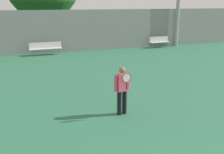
{
  "coord_description": "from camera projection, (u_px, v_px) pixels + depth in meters",
  "views": [
    {
      "loc": [
        -3.19,
        -2.01,
        3.39
      ],
      "look_at": [
        -0.12,
        6.25,
        0.88
      ],
      "focal_mm": 42.0,
      "sensor_mm": 36.0,
      "label": 1
    }
  ],
  "objects": [
    {
      "name": "bench_courtside_near",
      "position": [
        46.0,
        47.0,
        17.51
      ],
      "size": [
        2.13,
        0.4,
        0.84
      ],
      "color": "silver",
      "rests_on": "ground_plane"
    },
    {
      "name": "bench_courtside_far",
      "position": [
        159.0,
        41.0,
        20.42
      ],
      "size": [
        1.61,
        0.4,
        0.84
      ],
      "color": "silver",
      "rests_on": "ground_plane"
    },
    {
      "name": "back_fence",
      "position": [
        63.0,
        31.0,
        18.22
      ],
      "size": [
        34.46,
        0.06,
        2.92
      ],
      "color": "gray",
      "rests_on": "ground_plane"
    },
    {
      "name": "tennis_player",
      "position": [
        122.0,
        88.0,
        8.04
      ],
      "size": [
        0.53,
        0.43,
        1.53
      ],
      "rotation": [
        0.0,
        0.0,
        0.11
      ],
      "color": "black",
      "rests_on": "ground_plane"
    }
  ]
}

